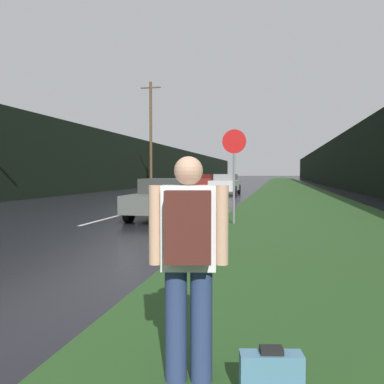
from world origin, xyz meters
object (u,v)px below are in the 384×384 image
Objects in this scene: stop_sign at (234,165)px; hitchhiker_with_backpack at (188,255)px; car_passing_far at (226,184)px; car_oncoming at (205,181)px; suitcase at (271,376)px; car_passing_near at (166,198)px.

stop_sign is 1.73× the size of hitchhiker_with_backpack.
hitchhiker_with_backpack is 26.98m from car_passing_far.
car_oncoming is at bearing 88.89° from hitchhiker_with_backpack.
hitchhiker_with_backpack is 0.35× the size of car_passing_far.
hitchhiker_with_backpack reaches higher than suitcase.
stop_sign is 0.60× the size of car_passing_far.
car_passing_far is (0.00, 16.26, 0.07)m from car_passing_near.
stop_sign is at bearing -78.38° from car_oncoming.
car_oncoming is at bearing -73.83° from car_passing_far.
stop_sign is 17.57m from car_passing_far.
stop_sign is at bearing 98.03° from car_passing_far.
suitcase is 11.27m from car_passing_near.
car_passing_far reaches higher than car_oncoming.
car_passing_near is (-3.71, 10.63, 0.52)m from suitcase.
car_oncoming is (-3.85, 29.54, 0.05)m from car_passing_near.
car_passing_near is at bearing 98.26° from suitcase.
hitchhiker_with_backpack is at bearing -80.13° from car_oncoming.
car_passing_far is (-2.45, 17.36, -1.01)m from stop_sign.
car_passing_near reaches higher than suitcase.
hitchhiker_with_backpack is at bearing -85.92° from stop_sign.
car_passing_near is at bearing -82.57° from car_oncoming.
stop_sign reaches higher than car_passing_near.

